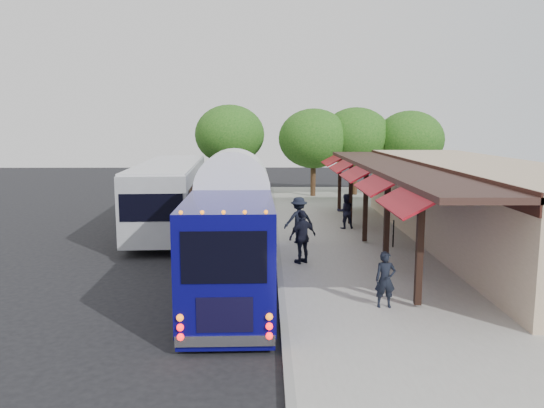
% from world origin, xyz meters
% --- Properties ---
extents(ground, '(90.00, 90.00, 0.00)m').
position_xyz_m(ground, '(0.00, 0.00, 0.00)').
color(ground, black).
rests_on(ground, ground).
extents(sidewalk, '(10.00, 40.00, 0.15)m').
position_xyz_m(sidewalk, '(5.00, 4.00, 0.07)').
color(sidewalk, '#9E9B93').
rests_on(sidewalk, ground).
extents(curb, '(0.20, 40.00, 0.16)m').
position_xyz_m(curb, '(0.05, 4.00, 0.07)').
color(curb, gray).
rests_on(curb, ground).
extents(station_shelter, '(8.15, 20.00, 3.60)m').
position_xyz_m(station_shelter, '(8.38, 4.00, 1.85)').
color(station_shelter, tan).
rests_on(station_shelter, ground).
extents(coach_bus, '(2.55, 10.94, 3.47)m').
position_xyz_m(coach_bus, '(-1.45, -1.42, 1.87)').
color(coach_bus, '#0A0861').
rests_on(coach_bus, ground).
extents(city_bus, '(3.40, 12.40, 3.29)m').
position_xyz_m(city_bus, '(-5.14, 7.95, 1.82)').
color(city_bus, gray).
rests_on(city_bus, ground).
extents(ped_a, '(0.57, 0.38, 1.57)m').
position_xyz_m(ped_a, '(2.87, -3.99, 0.93)').
color(ped_a, black).
rests_on(ped_a, sidewalk).
extents(ped_b, '(0.92, 0.77, 1.69)m').
position_xyz_m(ped_b, '(3.40, 7.12, 1.00)').
color(ped_b, black).
rests_on(ped_b, sidewalk).
extents(ped_c, '(1.22, 1.02, 1.96)m').
position_xyz_m(ped_c, '(0.91, 0.72, 1.13)').
color(ped_c, black).
rests_on(ped_c, sidewalk).
extents(ped_d, '(1.42, 1.03, 1.97)m').
position_xyz_m(ped_d, '(0.97, 4.04, 1.13)').
color(ped_d, black).
rests_on(ped_d, sidewalk).
extents(sign_board, '(0.17, 0.49, 1.10)m').
position_xyz_m(sign_board, '(4.80, 3.19, 0.89)').
color(sign_board, black).
rests_on(sign_board, sidewalk).
extents(tree_left, '(4.86, 4.86, 6.22)m').
position_xyz_m(tree_left, '(2.87, 18.90, 4.14)').
color(tree_left, '#382314').
rests_on(tree_left, ground).
extents(tree_mid, '(4.94, 4.94, 6.32)m').
position_xyz_m(tree_mid, '(5.91, 19.55, 4.21)').
color(tree_mid, '#382314').
rests_on(tree_mid, ground).
extents(tree_right, '(4.75, 4.75, 6.08)m').
position_xyz_m(tree_right, '(9.59, 19.05, 4.05)').
color(tree_right, '#382314').
rests_on(tree_right, ground).
extents(tree_far, '(5.13, 5.13, 6.56)m').
position_xyz_m(tree_far, '(-3.12, 21.28, 4.37)').
color(tree_far, '#382314').
rests_on(tree_far, ground).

